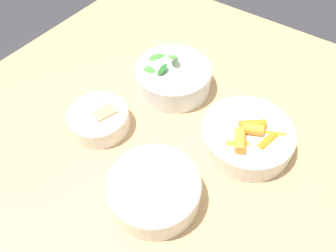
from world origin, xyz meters
name	(u,v)px	position (x,y,z in m)	size (l,w,h in m)	color
ground_plane	(169,239)	(0.00, 0.00, 0.00)	(10.00, 10.00, 0.00)	#2D2D33
dining_table	(170,150)	(0.00, 0.00, 0.64)	(1.04, 1.01, 0.75)	tan
bowl_carrots	(247,136)	(-0.04, 0.17, 0.78)	(0.20, 0.20, 0.07)	silver
bowl_greens	(173,76)	(-0.10, -0.06, 0.79)	(0.19, 0.19, 0.10)	silver
bowl_beans_hotdog	(154,190)	(0.17, 0.08, 0.78)	(0.18, 0.18, 0.06)	silver
bowl_cookies	(99,118)	(0.10, -0.13, 0.78)	(0.14, 0.14, 0.05)	silver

